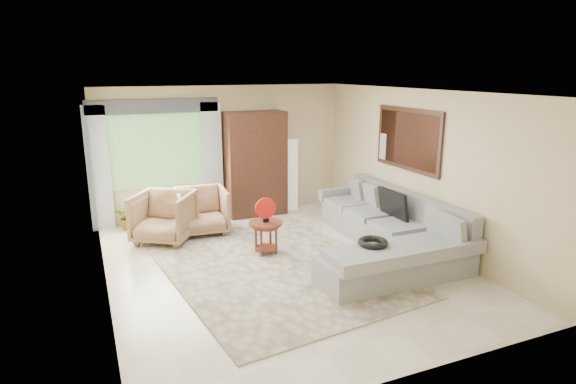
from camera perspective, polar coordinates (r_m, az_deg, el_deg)
name	(u,v)px	position (r m, az deg, el deg)	size (l,w,h in m)	color
ground	(282,265)	(7.43, -0.71, -8.68)	(6.00, 6.00, 0.00)	silver
area_rug	(275,268)	(7.33, -1.53, -8.94)	(3.00, 4.00, 0.02)	beige
sectional_sofa	(388,236)	(7.99, 11.71, -5.11)	(2.30, 3.46, 0.90)	#9DA0A5
tv_screen	(393,204)	(8.22, 12.33, -1.41)	(0.06, 0.74, 0.48)	black
garden_hose	(373,242)	(6.90, 10.04, -5.90)	(0.43, 0.43, 0.09)	black
coffee_table	(266,237)	(7.77, -2.64, -5.38)	(0.54, 0.54, 0.54)	#4D2314
red_disc	(266,208)	(7.62, -2.68, -1.92)	(0.34, 0.34, 0.03)	red
armchair_left	(164,217)	(8.57, -14.50, -2.88)	(0.92, 0.95, 0.87)	#977B52
armchair_right	(202,211)	(8.85, -10.18, -2.23)	(0.89, 0.91, 0.83)	#987353
potted_plant	(129,216)	(9.44, -18.30, -2.75)	(0.44, 0.39, 0.49)	#999999
armoire	(255,164)	(9.75, -3.89, 3.35)	(1.20, 0.55, 2.10)	black
floor_lamp	(290,174)	(10.15, 0.28, 2.10)	(0.24, 0.24, 1.50)	silver
window	(156,151)	(9.49, -15.36, 4.71)	(1.80, 0.04, 1.40)	#669E59
curtain_left	(99,169)	(9.36, -21.54, 2.53)	(0.40, 0.08, 2.30)	#9EB7CC
curtain_right	(212,161)	(9.64, -9.00, 3.69)	(0.40, 0.08, 2.30)	#9EB7CC
valance	(154,106)	(9.32, -15.65, 9.80)	(2.40, 0.12, 0.26)	#1E232D
wall_mirror	(408,139)	(8.46, 13.99, 6.08)	(0.05, 1.70, 1.05)	black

